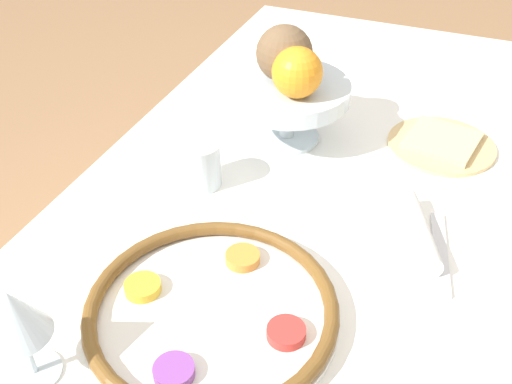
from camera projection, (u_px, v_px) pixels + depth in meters
name	position (u px, v px, depth m)	size (l,w,h in m)	color
dining_table	(323.00, 361.00, 1.19)	(1.59, 0.88, 0.77)	white
seder_plate	(212.00, 310.00, 0.77)	(0.33, 0.33, 0.03)	silver
wine_glass	(15.00, 317.00, 0.65)	(0.07, 0.07, 0.14)	silver
fruit_stand	(288.00, 95.00, 1.07)	(0.22, 0.22, 0.11)	silver
orange_fruit	(297.00, 72.00, 0.99)	(0.09, 0.09, 0.09)	orange
coconut	(284.00, 53.00, 1.03)	(0.10, 0.10, 0.10)	brown
bread_plate	(441.00, 144.00, 1.10)	(0.19, 0.19, 0.02)	tan
napkin_roll	(415.00, 232.00, 0.88)	(0.16, 0.10, 0.04)	white
cup_near	(200.00, 164.00, 0.99)	(0.07, 0.07, 0.08)	silver
spoon	(440.00, 253.00, 0.87)	(0.18, 0.05, 0.01)	silver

